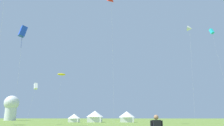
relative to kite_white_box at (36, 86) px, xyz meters
The scene contains 10 objects.
kite_white_box is the anchor object (origin of this frame).
kite_white_delta 39.84m from the kite_white_box, ahead, with size 2.11×1.97×24.27m.
kite_cyan_box 51.36m from the kite_white_box, 16.97° to the left, with size 3.01×2.25×27.17m.
kite_red_delta 26.65m from the kite_white_box, ahead, with size 2.66×3.47×30.03m.
kite_blue_box 13.90m from the kite_white_box, 83.55° to the right, with size 1.68×2.21×17.37m.
kite_yellow_parafoil 19.46m from the kite_white_box, 88.79° to the left, with size 2.64×1.84×14.84m.
festival_tent_right 21.72m from the kite_white_box, 77.15° to the left, with size 3.76×3.76×2.44m.
festival_tent_center 23.72m from the kite_white_box, 61.58° to the left, with size 5.18×5.18×3.37m.
festival_tent_left 29.45m from the kite_white_box, 44.42° to the left, with size 4.93×4.93×3.20m.
observatory_dome 56.71m from the kite_white_box, 121.46° to the left, with size 6.40×6.40×10.80m.
Camera 1 is at (1.30, -5.50, 1.64)m, focal length 34.03 mm.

